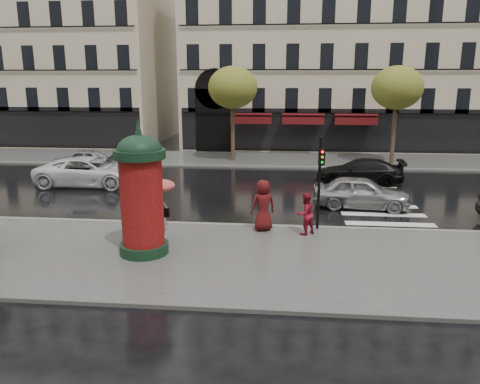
# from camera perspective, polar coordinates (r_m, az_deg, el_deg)

# --- Properties ---
(ground) EXTENTS (160.00, 160.00, 0.00)m
(ground) POSITION_cam_1_polar(r_m,az_deg,el_deg) (15.85, -0.87, -7.66)
(ground) COLOR black
(ground) RESTS_ON ground
(near_sidewalk) EXTENTS (90.00, 7.00, 0.12)m
(near_sidewalk) POSITION_cam_1_polar(r_m,az_deg,el_deg) (15.36, -1.08, -8.12)
(near_sidewalk) COLOR #474744
(near_sidewalk) RESTS_ON ground
(far_sidewalk) EXTENTS (90.00, 6.00, 0.12)m
(far_sidewalk) POSITION_cam_1_polar(r_m,az_deg,el_deg) (34.19, 2.67, 4.00)
(far_sidewalk) COLOR #474744
(far_sidewalk) RESTS_ON ground
(near_kerb) EXTENTS (90.00, 0.25, 0.14)m
(near_kerb) POSITION_cam_1_polar(r_m,az_deg,el_deg) (18.64, 0.15, -4.13)
(near_kerb) COLOR slate
(near_kerb) RESTS_ON ground
(far_kerb) EXTENTS (90.00, 0.25, 0.14)m
(far_kerb) POSITION_cam_1_polar(r_m,az_deg,el_deg) (31.24, 2.39, 3.11)
(far_kerb) COLOR slate
(far_kerb) RESTS_ON ground
(zebra_crossing) EXTENTS (3.60, 11.75, 0.01)m
(zebra_crossing) POSITION_cam_1_polar(r_m,az_deg,el_deg) (25.32, 15.24, 0.00)
(zebra_crossing) COLOR silver
(zebra_crossing) RESTS_ON ground
(bldg_far_corner) EXTENTS (26.00, 14.00, 22.90)m
(bldg_far_corner) POSITION_cam_1_polar(r_m,az_deg,el_deg) (45.23, 11.73, 20.38)
(bldg_far_corner) COLOR #B7A88C
(bldg_far_corner) RESTS_ON ground
(bldg_far_left) EXTENTS (24.00, 14.00, 22.90)m
(bldg_far_left) POSITION_cam_1_polar(r_m,az_deg,el_deg) (50.86, -23.57, 18.80)
(bldg_far_left) COLOR #B7A88C
(bldg_far_left) RESTS_ON ground
(tree_far_left) EXTENTS (3.40, 3.40, 6.64)m
(tree_far_left) POSITION_cam_1_polar(r_m,az_deg,el_deg) (32.89, -0.89, 12.58)
(tree_far_left) COLOR #38281C
(tree_far_left) RESTS_ON ground
(tree_far_right) EXTENTS (3.40, 3.40, 6.64)m
(tree_far_right) POSITION_cam_1_polar(r_m,az_deg,el_deg) (33.50, 18.59, 11.91)
(tree_far_right) COLOR #38281C
(tree_far_right) RESTS_ON ground
(woman_umbrella) EXTENTS (1.18, 1.18, 2.26)m
(woman_umbrella) POSITION_cam_1_polar(r_m,az_deg,el_deg) (16.80, -9.85, -0.85)
(woman_umbrella) COLOR beige
(woman_umbrella) RESTS_ON near_sidewalk
(woman_red) EXTENTS (0.97, 0.94, 1.57)m
(woman_red) POSITION_cam_1_polar(r_m,az_deg,el_deg) (17.44, 7.96, -2.64)
(woman_red) COLOR maroon
(woman_red) RESTS_ON near_sidewalk
(man_burgundy) EXTENTS (1.13, 0.97, 1.96)m
(man_burgundy) POSITION_cam_1_polar(r_m,az_deg,el_deg) (17.71, 2.84, -1.63)
(man_burgundy) COLOR #4F0F10
(man_burgundy) RESTS_ON near_sidewalk
(morris_column) EXTENTS (1.65, 1.65, 4.44)m
(morris_column) POSITION_cam_1_polar(r_m,az_deg,el_deg) (15.38, -11.93, 0.15)
(morris_column) COLOR black
(morris_column) RESTS_ON near_sidewalk
(traffic_light) EXTENTS (0.25, 0.34, 3.54)m
(traffic_light) POSITION_cam_1_polar(r_m,az_deg,el_deg) (17.80, 9.72, 2.13)
(traffic_light) COLOR black
(traffic_light) RESTS_ON near_sidewalk
(car_silver) EXTENTS (4.52, 2.27, 1.48)m
(car_silver) POSITION_cam_1_polar(r_m,az_deg,el_deg) (21.94, 14.58, -0.05)
(car_silver) COLOR #A1A2A6
(car_silver) RESTS_ON ground
(car_white) EXTENTS (5.77, 2.71, 1.60)m
(car_white) POSITION_cam_1_polar(r_m,az_deg,el_deg) (26.98, -17.86, 2.36)
(car_white) COLOR white
(car_white) RESTS_ON ground
(car_black) EXTENTS (4.91, 2.25, 1.39)m
(car_black) POSITION_cam_1_polar(r_m,az_deg,el_deg) (27.21, 14.39, 2.47)
(car_black) COLOR black
(car_black) RESTS_ON ground
(car_far_silver) EXTENTS (3.98, 1.69, 1.34)m
(car_far_silver) POSITION_cam_1_polar(r_m,az_deg,el_deg) (32.10, -18.65, 3.77)
(car_far_silver) COLOR #A4A4A8
(car_far_silver) RESTS_ON ground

